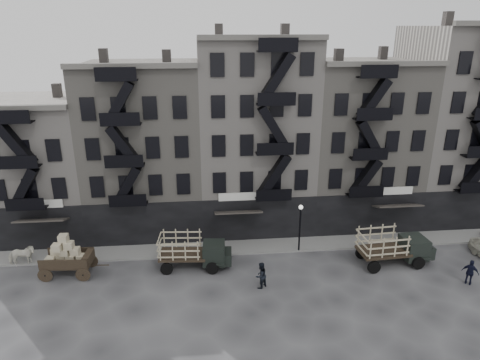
{
  "coord_description": "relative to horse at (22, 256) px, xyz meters",
  "views": [
    {
      "loc": [
        -5.1,
        -28.7,
        18.07
      ],
      "look_at": [
        -1.85,
        4.0,
        6.13
      ],
      "focal_mm": 32.0,
      "sensor_mm": 36.0,
      "label": 1
    }
  ],
  "objects": [
    {
      "name": "stake_truck_west",
      "position": [
        13.51,
        -1.48,
        0.71
      ],
      "size": [
        5.74,
        2.7,
        2.81
      ],
      "rotation": [
        0.0,
        0.0,
        -0.08
      ],
      "color": "black",
      "rests_on": "ground"
    },
    {
      "name": "stake_truck_east",
      "position": [
        29.38,
        -2.52,
        0.81
      ],
      "size": [
        6.08,
        2.8,
        2.98
      ],
      "rotation": [
        0.0,
        0.0,
        0.06
      ],
      "color": "black",
      "rests_on": "ground"
    },
    {
      "name": "building_west",
      "position": [
        -0.63,
        7.29,
        5.11
      ],
      "size": [
        10.0,
        11.35,
        13.2
      ],
      "color": "#AFA8A1",
      "rests_on": "ground"
    },
    {
      "name": "pedestrian_mid",
      "position": [
        18.4,
        -4.81,
        0.12
      ],
      "size": [
        1.24,
        1.21,
        2.02
      ],
      "primitive_type": "imported",
      "rotation": [
        0.0,
        0.0,
        3.82
      ],
      "color": "black",
      "rests_on": "ground"
    },
    {
      "name": "building_mideast",
      "position": [
        29.37,
        7.29,
        6.61
      ],
      "size": [
        10.0,
        11.35,
        16.2
      ],
      "color": "gray",
      "rests_on": "ground"
    },
    {
      "name": "building_center",
      "position": [
        19.37,
        7.29,
        7.61
      ],
      "size": [
        10.0,
        11.35,
        18.2
      ],
      "color": "#AFA8A1",
      "rests_on": "ground"
    },
    {
      "name": "horse",
      "position": [
        0.0,
        0.0,
        0.0
      ],
      "size": [
        2.22,
        1.21,
        1.79
      ],
      "primitive_type": "imported",
      "rotation": [
        0.0,
        0.0,
        1.69
      ],
      "color": "beige",
      "rests_on": "ground"
    },
    {
      "name": "building_midwest",
      "position": [
        9.37,
        7.29,
        6.61
      ],
      "size": [
        10.0,
        11.35,
        16.2
      ],
      "color": "gray",
      "rests_on": "ground"
    },
    {
      "name": "lamp_post",
      "position": [
        22.37,
        0.07,
        1.89
      ],
      "size": [
        0.36,
        0.36,
        4.28
      ],
      "color": "black",
      "rests_on": "ground"
    },
    {
      "name": "ground",
      "position": [
        19.37,
        -2.53,
        -0.89
      ],
      "size": [
        140.0,
        140.0,
        0.0
      ],
      "primitive_type": "plane",
      "color": "#38383A",
      "rests_on": "ground"
    },
    {
      "name": "policeman",
      "position": [
        33.78,
        -5.91,
        0.1
      ],
      "size": [
        1.17,
        1.15,
        1.98
      ],
      "primitive_type": "imported",
      "rotation": [
        0.0,
        0.0,
        2.38
      ],
      "color": "black",
      "rests_on": "ground"
    },
    {
      "name": "sidewalk",
      "position": [
        19.37,
        1.22,
        -0.82
      ],
      "size": [
        55.0,
        2.5,
        0.15
      ],
      "primitive_type": "cube",
      "color": "slate",
      "rests_on": "ground"
    },
    {
      "name": "building_east",
      "position": [
        39.37,
        7.29,
        8.11
      ],
      "size": [
        10.0,
        11.35,
        19.2
      ],
      "color": "#AFA8A1",
      "rests_on": "ground"
    },
    {
      "name": "wagon",
      "position": [
        3.89,
        -1.62,
        0.98
      ],
      "size": [
        4.02,
        2.35,
        3.29
      ],
      "rotation": [
        0.0,
        0.0,
        -0.07
      ],
      "color": "black",
      "rests_on": "ground"
    }
  ]
}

